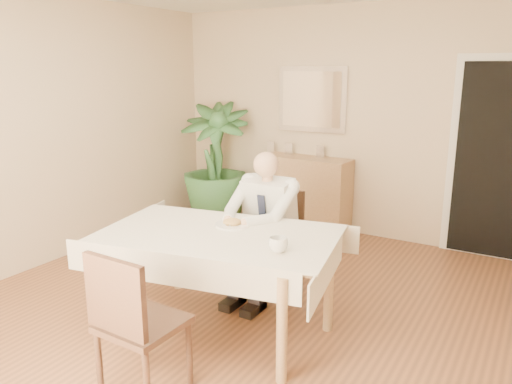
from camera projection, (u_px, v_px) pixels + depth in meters
The scene contains 17 objects.
room at pixel (231, 155), 3.60m from camera, with size 5.00×5.02×2.60m.
doorway at pixel (498, 162), 4.96m from camera, with size 0.96×0.07×2.10m.
mirror at pixel (312, 99), 5.85m from camera, with size 0.86×0.04×0.76m.
dining_table at pixel (219, 244), 3.64m from camera, with size 1.90×1.33×0.75m.
chair_far at pixel (276, 233), 4.41m from camera, with size 0.45×0.45×0.87m.
chair_near at pixel (132, 319), 2.85m from camera, with size 0.45×0.45×0.93m.
seated_man at pixel (260, 220), 4.13m from camera, with size 0.48×0.72×1.24m.
plate at pixel (232, 225), 3.77m from camera, with size 0.26×0.26×0.02m, color white.
food at pixel (232, 222), 3.76m from camera, with size 0.14×0.14×0.06m, color olive.
knife at pixel (232, 226), 3.69m from camera, with size 0.01×0.01×0.13m, color silver.
fork at pixel (223, 224), 3.73m from camera, with size 0.01×0.01×0.13m, color silver.
coffee_mug at pixel (278, 245), 3.23m from camera, with size 0.13×0.13×0.10m, color white.
sideboard at pixel (304, 193), 5.99m from camera, with size 1.11×0.38×0.89m, color tan.
photo_frame_left at pixel (271, 147), 6.19m from camera, with size 0.10×0.02×0.14m, color silver.
photo_frame_center at pixel (289, 149), 6.05m from camera, with size 0.10×0.02×0.14m, color silver.
photo_frame_right at pixel (320, 151), 5.85m from camera, with size 0.10×0.02×0.14m, color silver.
potted_palm at pixel (215, 163), 6.24m from camera, with size 0.84×0.84×1.50m, color #295629.
Camera 1 is at (1.98, -2.97, 1.92)m, focal length 35.00 mm.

